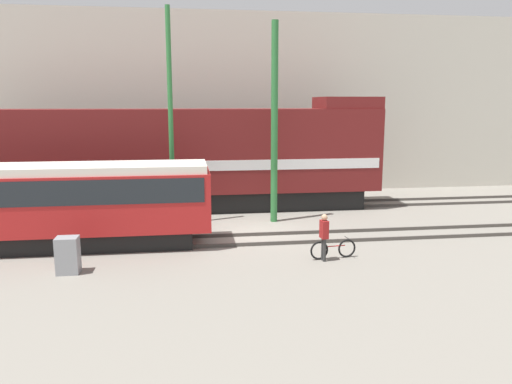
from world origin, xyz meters
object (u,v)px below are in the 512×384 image
at_px(utility_pole_left, 171,119).
at_px(freight_locomotive, 178,158).
at_px(person, 324,233).
at_px(signal_box, 68,255).
at_px(streetcar, 52,201).
at_px(bicycle, 333,249).
at_px(utility_pole_center, 274,124).

bearing_deg(utility_pole_left, freight_locomotive, 86.08).
xyz_separation_m(person, signal_box, (-8.54, -0.09, -0.41)).
bearing_deg(person, signal_box, -179.37).
bearing_deg(freight_locomotive, streetcar, -126.19).
bearing_deg(bicycle, signal_box, -178.14).
bearing_deg(utility_pole_left, signal_box, -117.91).
bearing_deg(utility_pole_left, streetcar, -144.36).
xyz_separation_m(freight_locomotive, signal_box, (-3.45, -9.25, -2.08)).
bearing_deg(person, bicycle, 25.87).
xyz_separation_m(freight_locomotive, person, (5.09, -9.15, -1.67)).
xyz_separation_m(streetcar, utility_pole_left, (4.39, 3.15, 2.93)).
height_order(streetcar, utility_pole_left, utility_pole_left).
xyz_separation_m(freight_locomotive, utility_pole_left, (-0.22, -3.15, 2.06)).
relative_size(freight_locomotive, utility_pole_center, 2.31).
height_order(person, signal_box, person).
bearing_deg(utility_pole_center, utility_pole_left, 180.00).
bearing_deg(freight_locomotive, signal_box, -110.45).
bearing_deg(person, utility_pole_left, 131.44).
xyz_separation_m(streetcar, signal_box, (1.15, -2.96, -1.22)).
height_order(utility_pole_left, utility_pole_center, utility_pole_left).
bearing_deg(signal_box, freight_locomotive, 69.55).
distance_m(bicycle, utility_pole_center, 7.23).
distance_m(person, utility_pole_center, 6.98).
distance_m(bicycle, signal_box, 8.95).
distance_m(utility_pole_center, signal_box, 10.66).
relative_size(freight_locomotive, signal_box, 17.33).
height_order(person, utility_pole_left, utility_pole_left).
relative_size(bicycle, utility_pole_left, 0.18).
relative_size(freight_locomotive, streetcar, 1.77).
relative_size(bicycle, person, 1.03).
bearing_deg(utility_pole_center, freight_locomotive, 144.34).
height_order(streetcar, person, streetcar).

